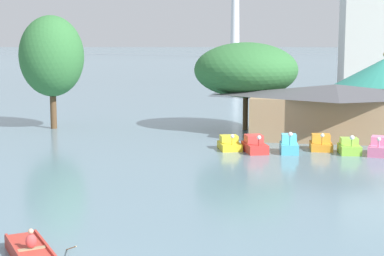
% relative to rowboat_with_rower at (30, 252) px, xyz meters
% --- Properties ---
extents(rowboat_with_rower, '(3.72, 3.94, 1.52)m').
position_rel_rowboat_with_rower_xyz_m(rowboat_with_rower, '(0.00, 0.00, 0.00)').
color(rowboat_with_rower, '#B7382D').
rests_on(rowboat_with_rower, ground).
extents(pedal_boat_yellow, '(2.34, 2.96, 1.40)m').
position_rel_rowboat_with_rower_xyz_m(pedal_boat_yellow, '(4.81, 26.28, 0.15)').
color(pedal_boat_yellow, yellow).
rests_on(pedal_boat_yellow, ground).
extents(pedal_boat_red, '(2.39, 3.22, 1.50)m').
position_rel_rowboat_with_rower_xyz_m(pedal_boat_red, '(6.89, 25.47, 0.24)').
color(pedal_boat_red, red).
rests_on(pedal_boat_red, ground).
extents(pedal_boat_cyan, '(1.57, 2.52, 1.79)m').
position_rel_rowboat_with_rower_xyz_m(pedal_boat_cyan, '(9.56, 25.62, 0.30)').
color(pedal_boat_cyan, '#4CB7CC').
rests_on(pedal_boat_cyan, ground).
extents(pedal_boat_orange, '(1.83, 2.52, 1.48)m').
position_rel_rowboat_with_rower_xyz_m(pedal_boat_orange, '(12.05, 27.44, 0.20)').
color(pedal_boat_orange, orange).
rests_on(pedal_boat_orange, ground).
extents(pedal_boat_lime, '(1.77, 2.41, 1.58)m').
position_rel_rowboat_with_rower_xyz_m(pedal_boat_lime, '(14.16, 26.09, 0.21)').
color(pedal_boat_lime, '#8CCC3F').
rests_on(pedal_boat_lime, ground).
extents(pedal_boat_pink, '(2.06, 3.16, 1.53)m').
position_rel_rowboat_with_rower_xyz_m(pedal_boat_pink, '(16.43, 26.06, 0.27)').
color(pedal_boat_pink, pink).
rests_on(pedal_boat_pink, ground).
extents(boathouse, '(15.97, 8.73, 4.83)m').
position_rel_rowboat_with_rower_xyz_m(boathouse, '(13.40, 33.86, 2.23)').
color(boathouse, '#9E7F5B').
rests_on(boathouse, ground).
extents(shoreline_tree_tall_left, '(6.32, 6.32, 11.17)m').
position_rel_rowboat_with_rower_xyz_m(shoreline_tree_tall_left, '(-13.89, 34.95, 6.89)').
color(shoreline_tree_tall_left, brown).
rests_on(shoreline_tree_tall_left, ground).
extents(shoreline_tree_mid, '(10.06, 10.06, 8.55)m').
position_rel_rowboat_with_rower_xyz_m(shoreline_tree_mid, '(5.02, 37.39, 5.59)').
color(shoreline_tree_mid, brown).
rests_on(shoreline_tree_mid, ground).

